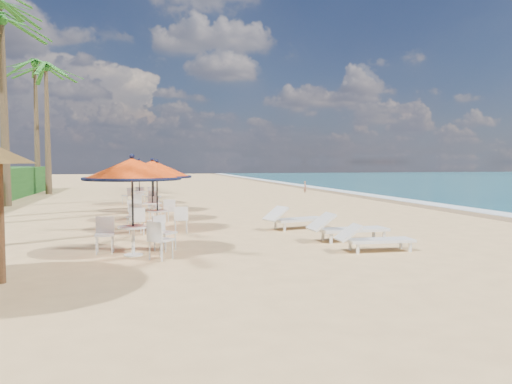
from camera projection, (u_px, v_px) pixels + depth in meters
ground at (349, 246)px, 12.77m from camera, size 160.00×160.00×0.00m
foam_strip at (440, 206)px, 24.63m from camera, size 1.20×140.00×0.04m
wetsand_band at (424, 206)px, 24.42m from camera, size 1.40×140.00×0.02m
station_0 at (134, 181)px, 11.41m from camera, size 2.25×2.25×2.34m
station_1 at (156, 179)px, 15.38m from camera, size 2.15×2.15×2.24m
station_2 at (152, 175)px, 18.08m from camera, size 2.21×2.21×2.30m
station_3 at (152, 171)px, 21.53m from camera, size 2.22×2.25×2.32m
station_4 at (139, 171)px, 25.33m from camera, size 2.24×2.24×2.34m
lounger_near at (372, 239)px, 11.98m from camera, size 1.91×0.67×0.68m
lounger_mid at (345, 228)px, 13.55m from camera, size 2.23×0.77×0.79m
lounger_far at (294, 218)px, 16.00m from camera, size 2.21×1.25×0.76m
palm_4 at (2, 31)px, 23.81m from camera, size 5.00×5.00×9.21m
palm_5 at (0, 17)px, 27.55m from camera, size 5.00×5.00×11.12m
palm_6 at (46, 75)px, 32.78m from camera, size 5.00×5.00×8.65m
palm_7 at (35, 71)px, 35.50m from camera, size 5.00×5.00×9.45m
person at (305, 187)px, 34.52m from camera, size 0.23×0.33×0.87m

